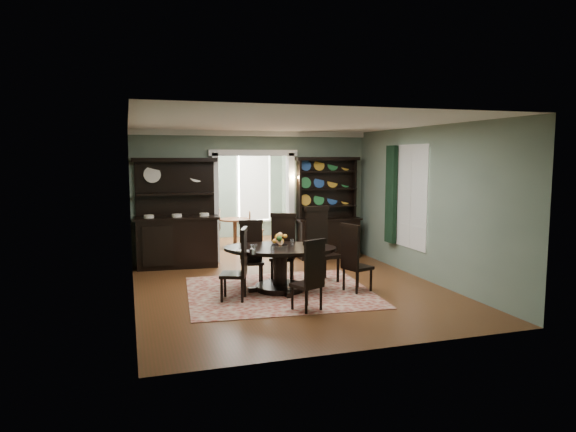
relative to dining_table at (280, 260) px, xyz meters
name	(u,v)px	position (x,y,z in m)	size (l,w,h in m)	color
room	(292,204)	(0.21, -0.06, 1.02)	(5.51, 6.01, 3.01)	#582C17
parlor	(232,189)	(0.21, 5.43, 0.96)	(3.51, 3.50, 3.01)	#582C17
doorway_trim	(253,191)	(0.21, 2.90, 1.06)	(2.08, 0.25, 2.57)	silver
right_window	(401,196)	(2.90, 0.83, 1.04)	(0.15, 1.47, 2.12)	white
wall_sconce	(294,179)	(1.16, 2.74, 1.33)	(0.27, 0.21, 0.21)	#B3752F
rug	(280,292)	(-0.04, -0.10, -0.55)	(3.23, 2.88, 0.01)	maroon
dining_table	(280,260)	(0.00, 0.00, 0.00)	(2.38, 2.38, 0.80)	black
centerpiece	(279,244)	(-0.04, -0.08, 0.31)	(1.50, 0.97, 0.25)	white
chair_far_left	(251,250)	(-0.37, 0.68, 0.08)	(0.51, 0.49, 1.21)	black
chair_far_mid	(283,245)	(0.27, 0.71, 0.14)	(0.63, 0.61, 1.32)	black
chair_far_right	(320,242)	(0.95, 0.49, 0.21)	(0.66, 0.64, 1.46)	black
chair_end_left	(239,263)	(-0.84, -0.41, 0.09)	(0.56, 0.57, 1.23)	black
chair_end_right	(353,256)	(1.21, -0.50, 0.09)	(0.55, 0.57, 1.24)	black
chair_near	(311,274)	(0.09, -1.38, 0.05)	(0.55, 0.54, 1.15)	black
sideboard	(177,229)	(-1.58, 2.62, 0.28)	(1.85, 0.76, 2.39)	black
welsh_dresser	(327,221)	(1.97, 2.64, 0.32)	(1.57, 0.64, 2.41)	black
parlor_table	(235,229)	(0.12, 4.62, -0.05)	(0.83, 0.83, 0.77)	#592B19
parlor_chair_left	(215,227)	(-0.40, 4.76, -0.01)	(0.47, 0.46, 1.02)	#592B19
parlor_chair_right	(254,228)	(0.62, 4.56, -0.04)	(0.43, 0.42, 0.96)	#592B19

